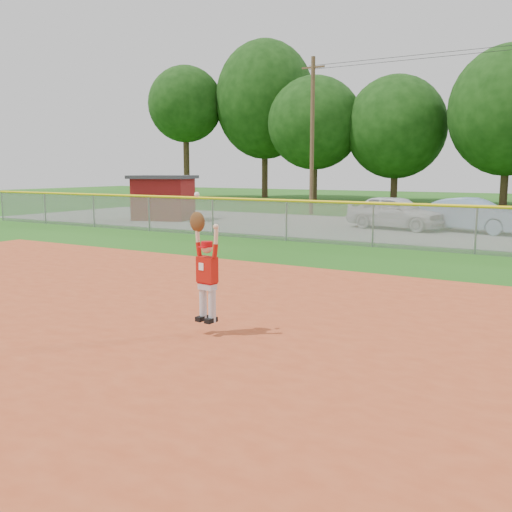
{
  "coord_description": "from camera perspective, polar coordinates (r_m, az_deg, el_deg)",
  "views": [
    {
      "loc": [
        6.48,
        -8.67,
        2.64
      ],
      "look_at": [
        1.31,
        0.0,
        1.1
      ],
      "focal_mm": 40.0,
      "sensor_mm": 36.0,
      "label": 1
    }
  ],
  "objects": [
    {
      "name": "clay_infield",
      "position": [
        9.0,
        -17.43,
        -8.66
      ],
      "size": [
        24.0,
        16.0,
        0.04
      ],
      "primitive_type": "cube",
      "color": "#A83F1E",
      "rests_on": "ground"
    },
    {
      "name": "outfield_fence",
      "position": [
        19.84,
        11.63,
        3.41
      ],
      "size": [
        40.06,
        0.1,
        1.55
      ],
      "color": "gray",
      "rests_on": "ground"
    },
    {
      "name": "power_lines",
      "position": [
        31.22,
        21.09,
        11.84
      ],
      "size": [
        19.4,
        0.24,
        9.0
      ],
      "color": "#4C3823",
      "rests_on": "ground"
    },
    {
      "name": "car_blue",
      "position": [
        25.55,
        20.83,
        3.83
      ],
      "size": [
        4.54,
        2.55,
        1.42
      ],
      "primitive_type": "imported",
      "rotation": [
        0.0,
        0.0,
        1.31
      ],
      "color": "#7C98B9",
      "rests_on": "parking_strip"
    },
    {
      "name": "ground",
      "position": [
        11.14,
        -5.84,
        -5.08
      ],
      "size": [
        120.0,
        120.0,
        0.0
      ],
      "primitive_type": "plane",
      "color": "#1C5012",
      "rests_on": "ground"
    },
    {
      "name": "parking_strip",
      "position": [
        25.64,
        16.01,
        2.45
      ],
      "size": [
        44.0,
        10.0,
        0.03
      ],
      "primitive_type": "cube",
      "color": "slate",
      "rests_on": "ground"
    },
    {
      "name": "ballplayer",
      "position": [
        8.98,
        -5.06,
        -1.19
      ],
      "size": [
        0.58,
        0.26,
        2.04
      ],
      "color": "silver",
      "rests_on": "ground"
    },
    {
      "name": "utility_shed",
      "position": [
        30.24,
        -9.25,
        5.81
      ],
      "size": [
        3.67,
        3.21,
        2.33
      ],
      "color": "#630E0E",
      "rests_on": "ground"
    },
    {
      "name": "car_white_a",
      "position": [
        25.94,
        13.79,
        4.29
      ],
      "size": [
        4.61,
        2.56,
        1.48
      ],
      "primitive_type": "imported",
      "rotation": [
        0.0,
        0.0,
        1.38
      ],
      "color": "silver",
      "rests_on": "parking_strip"
    }
  ]
}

